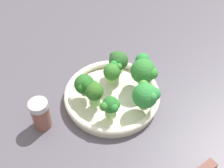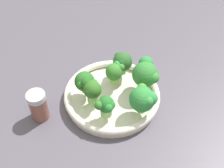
% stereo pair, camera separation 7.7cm
% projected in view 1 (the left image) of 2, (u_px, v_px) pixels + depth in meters
% --- Properties ---
extents(ground_plane, '(1.30, 1.30, 0.03)m').
position_uv_depth(ground_plane, '(105.00, 97.00, 0.83)').
color(ground_plane, '#524C57').
extents(bowl, '(0.25, 0.25, 0.03)m').
position_uv_depth(bowl, '(112.00, 96.00, 0.80)').
color(bowl, silver).
rests_on(bowl, ground_plane).
extents(broccoli_floret_0, '(0.07, 0.08, 0.08)m').
position_uv_depth(broccoli_floret_0, '(144.00, 70.00, 0.78)').
color(broccoli_floret_0, '#88BA59').
rests_on(broccoli_floret_0, bowl).
extents(broccoli_floret_1, '(0.07, 0.07, 0.07)m').
position_uv_depth(broccoli_floret_1, '(146.00, 95.00, 0.73)').
color(broccoli_floret_1, '#9EC971').
rests_on(broccoli_floret_1, bowl).
extents(broccoli_floret_2, '(0.05, 0.05, 0.06)m').
position_uv_depth(broccoli_floret_2, '(110.00, 106.00, 0.71)').
color(broccoli_floret_2, '#92C874').
rests_on(broccoli_floret_2, bowl).
extents(broccoli_floret_3, '(0.04, 0.05, 0.06)m').
position_uv_depth(broccoli_floret_3, '(94.00, 93.00, 0.74)').
color(broccoli_floret_3, '#7ABA60').
rests_on(broccoli_floret_3, bowl).
extents(broccoli_floret_4, '(0.05, 0.05, 0.06)m').
position_uv_depth(broccoli_floret_4, '(113.00, 71.00, 0.79)').
color(broccoli_floret_4, '#8BBD59').
rests_on(broccoli_floret_4, bowl).
extents(broccoli_floret_5, '(0.05, 0.06, 0.06)m').
position_uv_depth(broccoli_floret_5, '(85.00, 85.00, 0.75)').
color(broccoli_floret_5, '#93BD5D').
rests_on(broccoli_floret_5, bowl).
extents(broccoli_floret_6, '(0.05, 0.05, 0.07)m').
position_uv_depth(broccoli_floret_6, '(118.00, 61.00, 0.81)').
color(broccoli_floret_6, '#75C05C').
rests_on(broccoli_floret_6, bowl).
extents(pepper_shaker, '(0.05, 0.05, 0.08)m').
position_uv_depth(pepper_shaker, '(41.00, 114.00, 0.73)').
color(pepper_shaker, brown).
rests_on(pepper_shaker, ground_plane).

